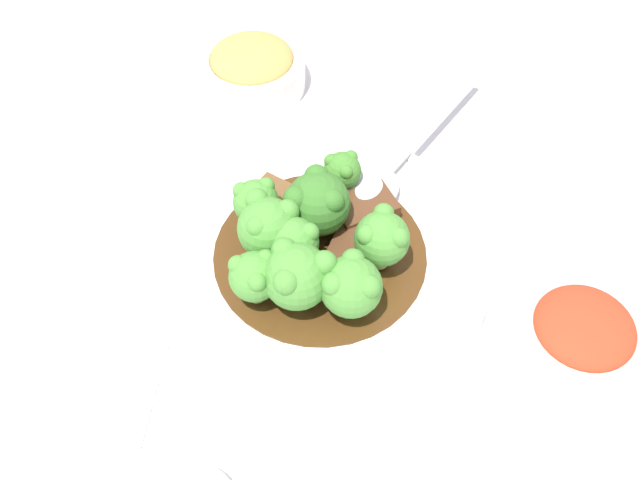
# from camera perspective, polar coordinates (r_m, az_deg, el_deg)

# --- Properties ---
(ground_plane) EXTENTS (4.00, 4.00, 0.00)m
(ground_plane) POSITION_cam_1_polar(r_m,az_deg,el_deg) (0.65, -0.00, -1.83)
(ground_plane) COLOR silver
(main_plate) EXTENTS (0.29, 0.29, 0.02)m
(main_plate) POSITION_cam_1_polar(r_m,az_deg,el_deg) (0.64, -0.00, -1.31)
(main_plate) COLOR white
(main_plate) RESTS_ON ground_plane
(beef_strip_0) EXTENTS (0.06, 0.05, 0.01)m
(beef_strip_0) POSITION_cam_1_polar(r_m,az_deg,el_deg) (0.65, 3.41, 2.51)
(beef_strip_0) COLOR #56331E
(beef_strip_0) RESTS_ON main_plate
(beef_strip_1) EXTENTS (0.05, 0.07, 0.01)m
(beef_strip_1) POSITION_cam_1_polar(r_m,az_deg,el_deg) (0.62, 1.60, -1.27)
(beef_strip_1) COLOR #56331E
(beef_strip_1) RESTS_ON main_plate
(beef_strip_2) EXTENTS (0.06, 0.06, 0.01)m
(beef_strip_2) POSITION_cam_1_polar(r_m,az_deg,el_deg) (0.66, -3.43, 3.12)
(beef_strip_2) COLOR brown
(beef_strip_2) RESTS_ON main_plate
(broccoli_floret_0) EXTENTS (0.04, 0.04, 0.05)m
(broccoli_floret_0) POSITION_cam_1_polar(r_m,az_deg,el_deg) (0.60, -2.10, -0.16)
(broccoli_floret_0) COLOR #7FA84C
(broccoli_floret_0) RESTS_ON main_plate
(broccoli_floret_1) EXTENTS (0.04, 0.04, 0.05)m
(broccoli_floret_1) POSITION_cam_1_polar(r_m,az_deg,el_deg) (0.63, -4.90, 2.93)
(broccoli_floret_1) COLOR #8EB756
(broccoli_floret_1) RESTS_ON main_plate
(broccoli_floret_2) EXTENTS (0.05, 0.05, 0.06)m
(broccoli_floret_2) POSITION_cam_1_polar(r_m,az_deg,el_deg) (0.60, 4.75, 0.15)
(broccoli_floret_2) COLOR #8EB756
(broccoli_floret_2) RESTS_ON main_plate
(broccoli_floret_3) EXTENTS (0.05, 0.05, 0.06)m
(broccoli_floret_3) POSITION_cam_1_polar(r_m,az_deg,el_deg) (0.58, -1.79, -2.69)
(broccoli_floret_3) COLOR #8EB756
(broccoli_floret_3) RESTS_ON main_plate
(broccoli_floret_4) EXTENTS (0.03, 0.03, 0.04)m
(broccoli_floret_4) POSITION_cam_1_polar(r_m,az_deg,el_deg) (0.66, 1.71, 5.36)
(broccoli_floret_4) COLOR #8EB756
(broccoli_floret_4) RESTS_ON main_plate
(broccoli_floret_5) EXTENTS (0.06, 0.06, 0.06)m
(broccoli_floret_5) POSITION_cam_1_polar(r_m,az_deg,el_deg) (0.62, -0.40, 2.87)
(broccoli_floret_5) COLOR #8EB756
(broccoli_floret_5) RESTS_ON main_plate
(broccoli_floret_6) EXTENTS (0.05, 0.05, 0.06)m
(broccoli_floret_6) POSITION_cam_1_polar(r_m,az_deg,el_deg) (0.61, -3.96, 1.33)
(broccoli_floret_6) COLOR #8EB756
(broccoli_floret_6) RESTS_ON main_plate
(broccoli_floret_7) EXTENTS (0.04, 0.04, 0.05)m
(broccoli_floret_7) POSITION_cam_1_polar(r_m,az_deg,el_deg) (0.58, -5.03, -2.75)
(broccoli_floret_7) COLOR #7FA84C
(broccoli_floret_7) RESTS_ON main_plate
(broccoli_floret_8) EXTENTS (0.05, 0.05, 0.05)m
(broccoli_floret_8) POSITION_cam_1_polar(r_m,az_deg,el_deg) (0.57, 2.39, -3.50)
(broccoli_floret_8) COLOR #8EB756
(broccoli_floret_8) RESTS_ON main_plate
(serving_spoon) EXTENTS (0.17, 0.20, 0.01)m
(serving_spoon) POSITION_cam_1_polar(r_m,az_deg,el_deg) (0.68, 4.53, 4.49)
(serving_spoon) COLOR #B7B7BC
(serving_spoon) RESTS_ON main_plate
(side_bowl_kimchi) EXTENTS (0.10, 0.10, 0.05)m
(side_bowl_kimchi) POSITION_cam_1_polar(r_m,az_deg,el_deg) (0.61, 19.18, -6.96)
(side_bowl_kimchi) COLOR white
(side_bowl_kimchi) RESTS_ON ground_plane
(side_bowl_appetizer) EXTENTS (0.11, 0.11, 0.05)m
(side_bowl_appetizer) POSITION_cam_1_polar(r_m,az_deg,el_deg) (0.79, -5.18, 12.95)
(side_bowl_appetizer) COLOR white
(side_bowl_appetizer) RESTS_ON ground_plane
(paper_napkin) EXTENTS (0.14, 0.11, 0.01)m
(paper_napkin) POSITION_cam_1_polar(r_m,az_deg,el_deg) (0.61, -18.22, -10.51)
(paper_napkin) COLOR silver
(paper_napkin) RESTS_ON ground_plane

